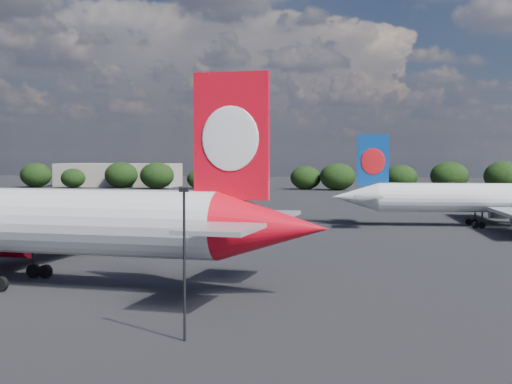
# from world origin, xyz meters

# --- Properties ---
(ground) EXTENTS (500.00, 500.00, 0.00)m
(ground) POSITION_xyz_m (0.00, 60.00, 0.00)
(ground) COLOR black
(ground) RESTS_ON ground
(qantas_airliner) EXTENTS (53.59, 51.01, 17.48)m
(qantas_airliner) POSITION_xyz_m (-5.31, 10.18, 5.32)
(qantas_airliner) COLOR white
(qantas_airliner) RESTS_ON ground
(china_southern_airliner) EXTENTS (43.70, 41.55, 14.26)m
(china_southern_airliner) POSITION_xyz_m (41.22, 67.55, 4.34)
(china_southern_airliner) COLOR white
(china_southern_airliner) RESTS_ON ground
(apron_lamp_post) EXTENTS (0.55, 0.30, 9.17)m
(apron_lamp_post) POSITION_xyz_m (14.78, -5.44, 5.22)
(apron_lamp_post) COLOR black
(apron_lamp_post) RESTS_ON ground
(terminal_building) EXTENTS (42.00, 16.00, 8.00)m
(terminal_building) POSITION_xyz_m (-65.00, 192.00, 4.00)
(terminal_building) COLOR #A3988C
(terminal_building) RESTS_ON ground
(highway_sign) EXTENTS (6.00, 0.30, 4.50)m
(highway_sign) POSITION_xyz_m (-18.00, 176.00, 3.13)
(highway_sign) COLOR #14671F
(highway_sign) RESTS_ON ground
(billboard_yellow) EXTENTS (5.00, 0.30, 5.50)m
(billboard_yellow) POSITION_xyz_m (12.00, 182.00, 3.87)
(billboard_yellow) COLOR gold
(billboard_yellow) RESTS_ON ground
(horizon_treeline) EXTENTS (203.31, 16.73, 9.16)m
(horizon_treeline) POSITION_xyz_m (9.62, 179.43, 4.14)
(horizon_treeline) COLOR black
(horizon_treeline) RESTS_ON ground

